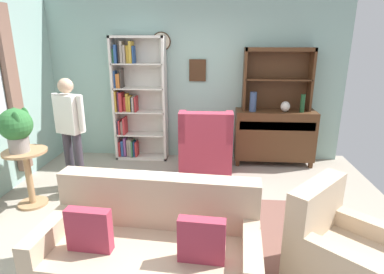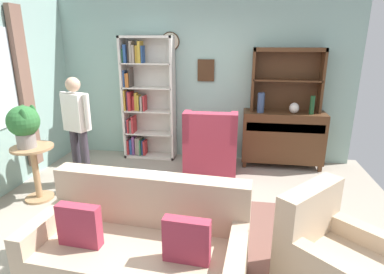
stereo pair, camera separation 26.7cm
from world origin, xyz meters
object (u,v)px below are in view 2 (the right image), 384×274
plant_stand (35,167)px  vase_tall (261,103)px  armchair_floral (333,262)px  wingback_chair (211,152)px  bookshelf (144,99)px  bottle_wine (312,105)px  vase_round (294,108)px  couch_floral (141,250)px  potted_plant_small (76,178)px  sideboard (283,136)px  sideboard_hutch (287,71)px  person_reading (77,124)px  potted_plant_large (24,123)px

plant_stand → vase_tall: bearing=29.0°
armchair_floral → wingback_chair: size_ratio=1.03×
bookshelf → bottle_wine: bearing=-3.6°
vase_tall → vase_round: (0.52, 0.01, -0.07)m
couch_floral → bookshelf: bearing=105.9°
armchair_floral → potted_plant_small: 3.34m
wingback_chair → sideboard: bearing=28.3°
sideboard_hutch → armchair_floral: (0.10, -2.93, -1.27)m
couch_floral → armchair_floral: 1.61m
plant_stand → person_reading: 0.79m
bottle_wine → person_reading: (-3.35, -1.07, -0.16)m
plant_stand → potted_plant_large: size_ratio=1.38×
armchair_floral → potted_plant_large: 3.70m
wingback_chair → plant_stand: 2.45m
potted_plant_large → vase_round: bearing=25.6°
bottle_wine → couch_floral: bottle_wine is taller
sideboard → couch_floral: 3.31m
bottle_wine → potted_plant_small: bearing=-158.1°
sideboard_hutch → couch_floral: bearing=-116.2°
potted_plant_large → sideboard: bearing=27.4°
bookshelf → potted_plant_small: 1.82m
vase_round → plant_stand: (-3.45, -1.63, -0.55)m
potted_plant_large → plant_stand: bearing=46.0°
potted_plant_small → person_reading: size_ratio=0.21×
bookshelf → plant_stand: bookshelf is taller
armchair_floral → potted_plant_large: (-3.45, 1.09, 0.76)m
armchair_floral → sideboard: bearing=92.0°
armchair_floral → person_reading: person_reading is taller
vase_round → potted_plant_large: 3.86m
wingback_chair → bottle_wine: bearing=18.8°
sideboard_hutch → person_reading: 3.29m
armchair_floral → wingback_chair: bearing=119.0°
bookshelf → potted_plant_large: 2.07m
potted_plant_small → vase_round: bearing=23.9°
vase_round → sideboard: bearing=152.8°
bookshelf → vase_tall: bearing=-4.7°
potted_plant_large → wingback_chair: bearing=26.9°
sideboard_hutch → plant_stand: bearing=-151.4°
potted_plant_large → sideboard_hutch: bearing=28.8°
sideboard_hutch → potted_plant_large: bearing=-151.2°
vase_round → armchair_floral: vase_round is taller
bookshelf → vase_round: bookshelf is taller
potted_plant_large → vase_tall: bearing=29.2°
wingback_chair → potted_plant_small: bearing=-155.6°
wingback_chair → plant_stand: (-2.19, -1.09, 0.07)m
vase_tall → armchair_floral: (0.49, -2.74, -0.79)m
bookshelf → vase_tall: 1.98m
bookshelf → sideboard: size_ratio=1.62×
vase_round → person_reading: 3.28m
sideboard → vase_round: (0.13, -0.07, 0.50)m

